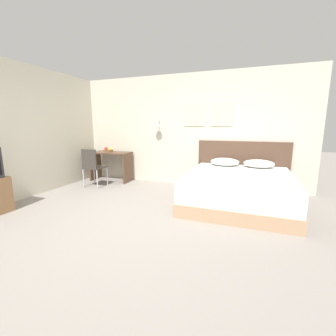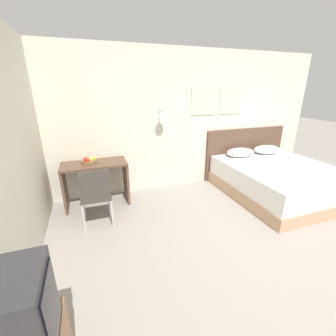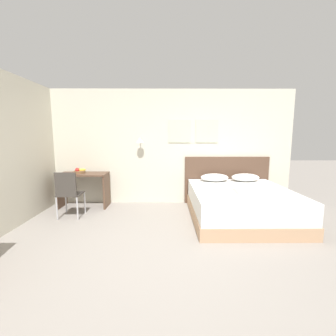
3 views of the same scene
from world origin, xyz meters
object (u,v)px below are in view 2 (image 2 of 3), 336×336
Objects in this scene: bed at (278,180)px; headboard at (245,153)px; pillow_left at (240,152)px; television at (8,319)px; folded_towel_near_foot at (294,170)px; fruit_bowl at (89,161)px; pillow_right at (267,149)px; desk at (96,177)px; desk_chair at (96,194)px.

headboard is at bearing 90.00° from bed.
headboard is 0.47m from pillow_left.
television reaches higher than bed.
headboard reaches higher than folded_towel_near_foot.
pillow_left is at bearing -0.21° from fruit_bowl.
desk is (-3.63, 0.00, -0.15)m from pillow_right.
desk is (-3.28, -0.29, -0.03)m from headboard.
pillow_left is 1.00× the size of pillow_right.
headboard is 3.22× the size of pillow_left.
headboard is 1.86× the size of desk.
folded_towel_near_foot is at bearing -91.31° from headboard.
bed is 3.32× the size of pillow_right.
fruit_bowl reaches higher than pillow_right.
folded_towel_near_foot is 3.31m from desk_chair.
pillow_right is at bearing -39.79° from headboard.
headboard is at bearing 38.33° from television.
folded_towel_near_foot is (-0.03, -1.36, 0.06)m from headboard.
desk_chair reaches higher than desk.
bed is 4.33m from television.
television is at bearing -146.76° from pillow_right.
desk_chair is 0.78m from fruit_bowl.
folded_towel_near_foot is at bearing -17.92° from fruit_bowl.
pillow_left is at bearing 180.00° from pillow_right.
bed is 3.33m from desk_chair.
desk is at bearing 179.98° from pillow_right.
pillow_right is 1.83× the size of folded_towel_near_foot.
fruit_bowl is 2.78m from television.
desk reaches higher than pillow_left.
pillow_right is (0.35, -0.29, 0.12)m from headboard.
pillow_right is 2.30× the size of fruit_bowl.
desk_chair is 3.44× the size of fruit_bowl.
headboard is 3.39m from fruit_bowl.
desk is 1.16× the size of desk_chair.
bed is 0.45m from folded_towel_near_foot.
folded_towel_near_foot is 4.14m from television.
pillow_right is 3.63m from desk.
pillow_left is 0.58× the size of desk.
pillow_left is 2.30× the size of fruit_bowl.
pillow_left is at bearing -140.21° from headboard.
desk_chair reaches higher than pillow_right.
bed is at bearing -114.51° from pillow_right.
folded_towel_near_foot is 3.51m from fruit_bowl.
desk is 3.98× the size of fruit_bowl.
fruit_bowl is (-3.71, 0.01, 0.14)m from pillow_right.
desk_chair is at bearing -86.32° from fruit_bowl.
bed is 7.66× the size of fruit_bowl.
fruit_bowl is at bearing 179.83° from pillow_right.
desk_chair is 1.81× the size of television.
desk_chair is at bearing 76.15° from television.
folded_towel_near_foot is (0.32, -1.07, -0.05)m from pillow_left.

